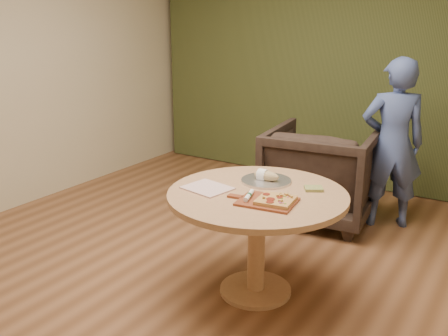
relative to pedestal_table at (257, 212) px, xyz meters
name	(u,v)px	position (x,y,z in m)	size (l,w,h in m)	color
room_shell	(192,95)	(-0.37, -0.21, 0.79)	(5.04, 6.04, 2.84)	brown
curtain	(347,61)	(-0.37, 2.69, 0.79)	(4.80, 0.14, 2.78)	#323B1B
pedestal_table	(257,212)	(0.00, 0.00, 0.00)	(1.21, 1.21, 0.75)	tan
pizza_paddle	(266,201)	(0.14, -0.14, 0.15)	(0.46, 0.32, 0.01)	brown
flatbread_pizza	(276,200)	(0.20, -0.13, 0.17)	(0.25, 0.25, 0.04)	tan
cutlery_roll	(249,195)	(0.02, -0.15, 0.17)	(0.08, 0.20, 0.03)	white
newspaper	(207,188)	(-0.32, -0.12, 0.15)	(0.30, 0.25, 0.01)	white
serving_tray	(266,181)	(-0.06, 0.23, 0.15)	(0.36, 0.36, 0.02)	silver
bread_roll	(265,176)	(-0.06, 0.23, 0.18)	(0.19, 0.09, 0.09)	tan
green_packet	(314,189)	(0.30, 0.24, 0.15)	(0.12, 0.10, 0.02)	olive
armchair	(322,169)	(-0.14, 1.52, -0.12)	(0.96, 0.90, 0.99)	black
person_standing	(392,144)	(0.44, 1.71, 0.16)	(0.57, 0.37, 1.55)	#415590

